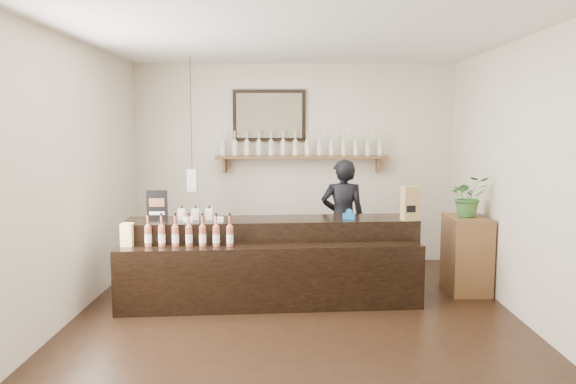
% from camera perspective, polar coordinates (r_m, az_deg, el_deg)
% --- Properties ---
extents(ground, '(5.00, 5.00, 0.00)m').
position_cam_1_polar(ground, '(5.81, 0.82, -12.69)').
color(ground, black).
rests_on(ground, ground).
extents(room_shell, '(5.00, 5.00, 5.00)m').
position_cam_1_polar(room_shell, '(5.48, 0.85, 4.36)').
color(room_shell, beige).
rests_on(room_shell, ground).
extents(back_wall_decor, '(2.66, 0.96, 1.69)m').
position_cam_1_polar(back_wall_decor, '(7.86, -0.39, 5.39)').
color(back_wall_decor, brown).
rests_on(back_wall_decor, ground).
extents(counter, '(3.26, 1.12, 1.05)m').
position_cam_1_polar(counter, '(6.25, -1.74, -7.24)').
color(counter, black).
rests_on(counter, ground).
extents(promo_sign, '(0.23, 0.03, 0.32)m').
position_cam_1_polar(promo_sign, '(6.38, -13.17, -1.28)').
color(promo_sign, black).
rests_on(promo_sign, counter).
extents(paper_bag, '(0.20, 0.16, 0.38)m').
position_cam_1_polar(paper_bag, '(6.28, 12.29, -1.13)').
color(paper_bag, olive).
rests_on(paper_bag, counter).
extents(tape_dispenser, '(0.14, 0.08, 0.11)m').
position_cam_1_polar(tape_dispenser, '(6.28, 6.21, -2.36)').
color(tape_dispenser, '#1864AC').
rests_on(tape_dispenser, counter).
extents(side_cabinet, '(0.45, 0.62, 0.89)m').
position_cam_1_polar(side_cabinet, '(6.90, 17.67, -6.05)').
color(side_cabinet, brown).
rests_on(side_cabinet, ground).
extents(potted_plant, '(0.44, 0.38, 0.47)m').
position_cam_1_polar(potted_plant, '(6.79, 17.88, -0.42)').
color(potted_plant, '#37712D').
rests_on(potted_plant, side_cabinet).
extents(shopkeeper, '(0.64, 0.43, 1.72)m').
position_cam_1_polar(shopkeeper, '(7.14, 5.60, -1.96)').
color(shopkeeper, black).
rests_on(shopkeeper, ground).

